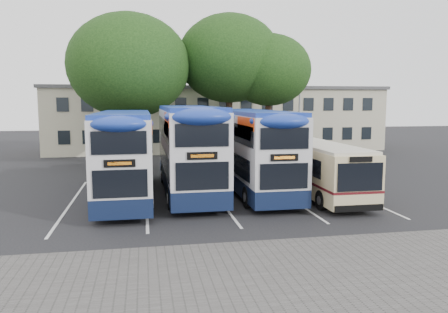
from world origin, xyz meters
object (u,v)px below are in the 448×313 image
Objects in this scene: tree_mid at (229,59)px; bus_dd_left at (125,151)px; bus_single at (317,165)px; bus_dd_right at (253,147)px; tree_left at (129,66)px; tree_right at (269,70)px; bus_dd_mid at (188,145)px; lamp_post at (300,98)px.

tree_mid is 1.12× the size of bus_dd_left.
bus_single is at bearing -5.48° from bus_dd_left.
bus_dd_right is (-1.02, -11.61, -5.68)m from tree_mid.
tree_left is 10.60m from tree_right.
bus_single is (9.60, -12.07, -5.81)m from tree_left.
bus_single is (6.39, -1.77, -0.97)m from bus_dd_mid.
tree_mid is 1.11× the size of bus_dd_right.
tree_left is 16.48m from bus_single.
bus_single is (2.00, -12.94, -6.53)m from tree_mid.
bus_dd_left is 3.31m from bus_dd_mid.
lamp_post is 0.88× the size of bus_dd_left.
bus_dd_right is at bearing -110.14° from tree_right.
lamp_post is at bearing 45.15° from bus_dd_left.
tree_right is at bearing 1.17° from tree_left.
bus_dd_mid is (-7.39, -10.51, -4.67)m from tree_right.
bus_dd_left is at bearing -122.26° from tree_mid.
bus_single is at bearing -51.50° from tree_left.
bus_dd_right is (-7.66, -13.89, -2.71)m from lamp_post.
tree_right is 1.10× the size of bus_single.
tree_left is 7.68m from tree_mid.
tree_mid is 15.31m from bus_dd_left.
tree_left is 1.08× the size of bus_dd_right.
tree_mid is 12.97m from bus_dd_right.
tree_left is 1.12× the size of tree_right.
tree_left is at bearing 90.08° from bus_dd_left.
bus_single is at bearing -81.22° from tree_mid.
bus_dd_mid is at bearing 14.92° from bus_dd_left.
bus_dd_mid is at bearing -111.46° from tree_mid.
lamp_post is 1.00× the size of bus_single.
bus_dd_left is at bearing -134.85° from lamp_post.
bus_dd_right reaches higher than bus_dd_left.
bus_dd_mid is 1.05× the size of bus_dd_right.
bus_dd_left is 0.94× the size of bus_dd_mid.
lamp_post reaches higher than bus_dd_right.
tree_left is 12.21m from bus_dd_left.
tree_left is 0.97× the size of tree_mid.
tree_right is 0.97× the size of bus_dd_left.
tree_left is at bearing 107.32° from bus_dd_mid.
tree_right reaches higher than bus_single.
tree_mid is at bearing 98.78° from bus_single.
tree_right is (3.00, -0.65, -0.89)m from tree_mid.
tree_right is 16.26m from bus_dd_left.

